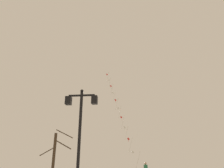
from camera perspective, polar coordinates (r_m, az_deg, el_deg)
name	(u,v)px	position (r m, az deg, el deg)	size (l,w,h in m)	color
twin_lantern_lamp_post	(80,120)	(10.18, -8.54, -9.56)	(1.57, 0.28, 4.95)	black
kite_train	(119,110)	(30.67, 1.80, -6.90)	(5.31, 12.14, 17.30)	brown
bare_tree	(54,157)	(16.74, -15.31, -18.54)	(2.13, 1.65, 3.99)	#423323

